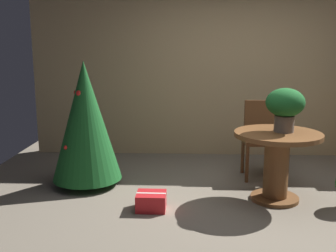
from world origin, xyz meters
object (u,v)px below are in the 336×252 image
object	(u,v)px
round_dining_table	(277,157)
holiday_tree	(86,121)
gift_box_red	(151,201)
flower_vase	(285,105)
wooden_chair_far	(262,134)

from	to	relation	value
round_dining_table	holiday_tree	world-z (taller)	holiday_tree
gift_box_red	holiday_tree	bearing A→B (deg)	139.24
holiday_tree	gift_box_red	xyz separation A→B (m)	(0.82, -0.71, -0.69)
flower_vase	holiday_tree	bearing A→B (deg)	170.52
round_dining_table	wooden_chair_far	distance (m)	0.83
round_dining_table	flower_vase	xyz separation A→B (m)	(0.06, 0.03, 0.55)
round_dining_table	gift_box_red	bearing A→B (deg)	-166.51
flower_vase	round_dining_table	bearing A→B (deg)	-156.91
round_dining_table	wooden_chair_far	world-z (taller)	wooden_chair_far
round_dining_table	holiday_tree	xyz separation A→B (m)	(-2.14, 0.39, 0.30)
flower_vase	gift_box_red	world-z (taller)	flower_vase
flower_vase	holiday_tree	size ratio (longest dim) A/B	0.31
flower_vase	gift_box_red	bearing A→B (deg)	-166.04
wooden_chair_far	holiday_tree	distance (m)	2.19
flower_vase	gift_box_red	size ratio (longest dim) A/B	1.54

